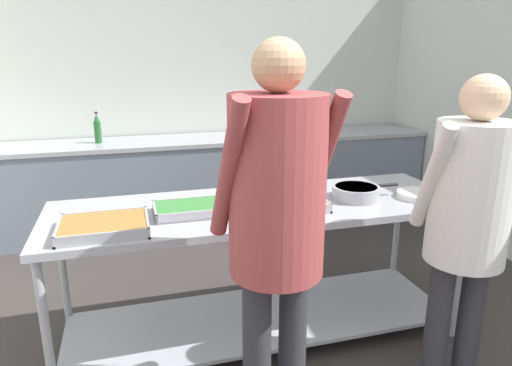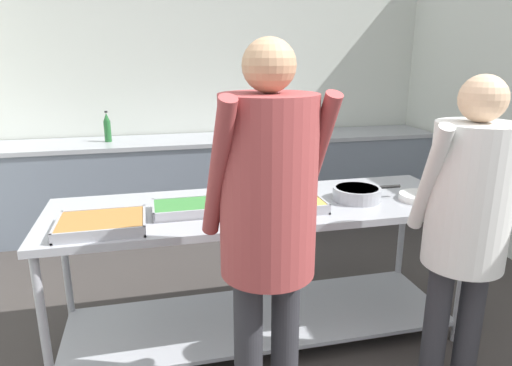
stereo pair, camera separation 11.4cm
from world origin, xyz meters
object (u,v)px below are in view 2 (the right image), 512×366
Objects in this scene: serving_tray_vegetables at (102,224)px; serving_tray_roast at (281,205)px; guest_serving_left at (468,213)px; plate_stack at (420,197)px; guest_serving_right at (268,210)px; water_bottle at (107,128)px; sauce_pan at (357,193)px; serving_tray_greens at (192,208)px.

serving_tray_roast is (0.95, 0.07, -0.00)m from serving_tray_vegetables.
guest_serving_left is (0.73, -0.60, 0.11)m from serving_tray_roast.
serving_tray_roast is 0.86m from plate_stack.
serving_tray_roast is at bearing 140.38° from guest_serving_left.
guest_serving_right is at bearing -36.73° from serving_tray_vegetables.
serving_tray_vegetables is 1.82m from plate_stack.
serving_tray_roast is at bearing 178.27° from plate_stack.
water_bottle is (-1.07, 2.19, 0.14)m from serving_tray_roast.
plate_stack is (0.37, -0.09, -0.02)m from sauce_pan.
guest_serving_right is at bearing -73.34° from water_bottle.
plate_stack is 0.15× the size of guest_serving_left.
plate_stack is at bearing 1.45° from serving_tray_vegetables.
guest_serving_right is at bearing -69.45° from serving_tray_greens.
sauce_pan is at bearing -53.71° from water_bottle.
guest_serving_right reaches higher than water_bottle.
serving_tray_vegetables is 0.26× the size of guest_serving_left.
serving_tray_roast is 1.14× the size of sauce_pan.
guest_serving_left is 0.92× the size of guest_serving_right.
sauce_pan is at bearing 167.00° from plate_stack.
serving_tray_vegetables is 0.48m from serving_tray_greens.
plate_stack is 0.86× the size of water_bottle.
serving_tray_roast is 0.27× the size of guest_serving_right.
plate_stack is 0.14× the size of guest_serving_right.
guest_serving_left reaches higher than serving_tray_greens.
water_bottle reaches higher than serving_tray_roast.
serving_tray_roast is 0.95m from guest_serving_left.
serving_tray_vegetables is at bearing -86.96° from water_bottle.
serving_tray_vegetables is at bearing 143.27° from guest_serving_right.
water_bottle is (-0.84, 2.80, -0.06)m from guest_serving_right.
guest_serving_right is (-0.73, -0.67, 0.18)m from sauce_pan.
serving_tray_greens is (0.46, 0.14, -0.00)m from serving_tray_vegetables.
guest_serving_right reaches higher than guest_serving_left.
serving_tray_vegetables is 1.01× the size of sauce_pan.
serving_tray_greens is at bearing 110.55° from guest_serving_right.
serving_tray_roast is 0.68m from guest_serving_right.
sauce_pan reaches higher than serving_tray_vegetables.
guest_serving_right is (-0.97, -0.00, 0.09)m from guest_serving_left.
guest_serving_right is at bearing -137.52° from sauce_pan.
sauce_pan is 0.24× the size of guest_serving_right.
sauce_pan is at bearing 42.48° from guest_serving_right.
serving_tray_greens and serving_tray_roast have the same top height.
serving_tray_vegetables is 0.89× the size of serving_tray_roast.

